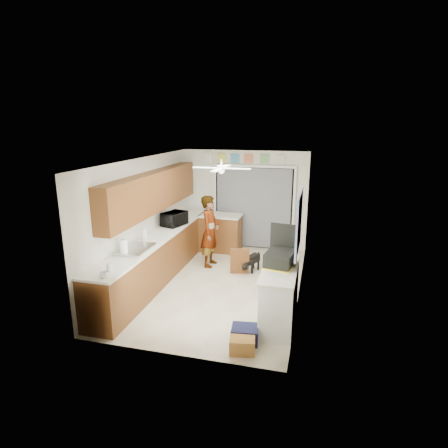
# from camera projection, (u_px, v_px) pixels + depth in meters

# --- Properties ---
(floor) EXTENTS (5.00, 5.00, 0.00)m
(floor) POSITION_uv_depth(u_px,v_px,m) (219.00, 283.00, 7.63)
(floor) COLOR beige
(floor) RESTS_ON ground
(ceiling) EXTENTS (5.00, 5.00, 0.00)m
(ceiling) POSITION_uv_depth(u_px,v_px,m) (219.00, 160.00, 6.97)
(ceiling) COLOR white
(ceiling) RESTS_ON ground
(wall_back) EXTENTS (3.20, 0.00, 3.20)m
(wall_back) POSITION_uv_depth(u_px,v_px,m) (244.00, 200.00, 9.63)
(wall_back) COLOR silver
(wall_back) RESTS_ON ground
(wall_front) EXTENTS (3.20, 0.00, 3.20)m
(wall_front) POSITION_uv_depth(u_px,v_px,m) (169.00, 272.00, 4.96)
(wall_front) COLOR silver
(wall_front) RESTS_ON ground
(wall_left) EXTENTS (0.00, 5.00, 5.00)m
(wall_left) POSITION_uv_depth(u_px,v_px,m) (144.00, 219.00, 7.68)
(wall_left) COLOR silver
(wall_left) RESTS_ON ground
(wall_right) EXTENTS (0.00, 5.00, 5.00)m
(wall_right) POSITION_uv_depth(u_px,v_px,m) (302.00, 230.00, 6.91)
(wall_right) COLOR silver
(wall_right) RESTS_ON ground
(left_base_cabinets) EXTENTS (0.60, 4.80, 0.90)m
(left_base_cabinets) POSITION_uv_depth(u_px,v_px,m) (159.00, 257.00, 7.82)
(left_base_cabinets) COLOR brown
(left_base_cabinets) RESTS_ON floor
(left_countertop) EXTENTS (0.62, 4.80, 0.04)m
(left_countertop) POSITION_uv_depth(u_px,v_px,m) (159.00, 236.00, 7.70)
(left_countertop) COLOR white
(left_countertop) RESTS_ON left_base_cabinets
(upper_cabinets) EXTENTS (0.32, 4.00, 0.80)m
(upper_cabinets) POSITION_uv_depth(u_px,v_px,m) (154.00, 191.00, 7.69)
(upper_cabinets) COLOR brown
(upper_cabinets) RESTS_ON wall_left
(sink_basin) EXTENTS (0.50, 0.76, 0.06)m
(sink_basin) POSITION_uv_depth(u_px,v_px,m) (136.00, 249.00, 6.75)
(sink_basin) COLOR silver
(sink_basin) RESTS_ON left_countertop
(faucet) EXTENTS (0.03, 0.03, 0.22)m
(faucet) POSITION_uv_depth(u_px,v_px,m) (126.00, 244.00, 6.77)
(faucet) COLOR silver
(faucet) RESTS_ON left_countertop
(peninsula_base) EXTENTS (1.00, 0.60, 0.90)m
(peninsula_base) POSITION_uv_depth(u_px,v_px,m) (221.00, 233.00, 9.50)
(peninsula_base) COLOR brown
(peninsula_base) RESTS_ON floor
(peninsula_top) EXTENTS (1.04, 0.64, 0.04)m
(peninsula_top) POSITION_uv_depth(u_px,v_px,m) (221.00, 215.00, 9.37)
(peninsula_top) COLOR white
(peninsula_top) RESTS_ON peninsula_base
(back_opening_recess) EXTENTS (2.00, 0.06, 2.10)m
(back_opening_recess) POSITION_uv_depth(u_px,v_px,m) (254.00, 208.00, 9.60)
(back_opening_recess) COLOR black
(back_opening_recess) RESTS_ON wall_back
(curtain_panel) EXTENTS (1.90, 0.03, 2.05)m
(curtain_panel) POSITION_uv_depth(u_px,v_px,m) (253.00, 208.00, 9.56)
(curtain_panel) COLOR gray
(curtain_panel) RESTS_ON wall_back
(door_trim_left) EXTENTS (0.06, 0.04, 2.10)m
(door_trim_left) POSITION_uv_depth(u_px,v_px,m) (215.00, 206.00, 9.82)
(door_trim_left) COLOR white
(door_trim_left) RESTS_ON wall_back
(door_trim_right) EXTENTS (0.06, 0.04, 2.10)m
(door_trim_right) POSITION_uv_depth(u_px,v_px,m) (294.00, 210.00, 9.32)
(door_trim_right) COLOR white
(door_trim_right) RESTS_ON wall_back
(door_trim_head) EXTENTS (2.10, 0.04, 0.06)m
(door_trim_head) POSITION_uv_depth(u_px,v_px,m) (254.00, 166.00, 9.29)
(door_trim_head) COLOR white
(door_trim_head) RESTS_ON wall_back
(header_frame_0) EXTENTS (0.22, 0.02, 0.22)m
(header_frame_0) POSITION_uv_depth(u_px,v_px,m) (222.00, 158.00, 9.47)
(header_frame_0) COLOR #D6DD49
(header_frame_0) RESTS_ON wall_back
(header_frame_1) EXTENTS (0.22, 0.02, 0.22)m
(header_frame_1) POSITION_uv_depth(u_px,v_px,m) (235.00, 158.00, 9.39)
(header_frame_1) COLOR #4797BE
(header_frame_1) RESTS_ON wall_back
(header_frame_2) EXTENTS (0.22, 0.02, 0.22)m
(header_frame_2) POSITION_uv_depth(u_px,v_px,m) (249.00, 159.00, 9.31)
(header_frame_2) COLOR #D0714E
(header_frame_2) RESTS_ON wall_back
(header_frame_3) EXTENTS (0.22, 0.02, 0.22)m
(header_frame_3) POSITION_uv_depth(u_px,v_px,m) (265.00, 159.00, 9.21)
(header_frame_3) COLOR #70AC62
(header_frame_3) RESTS_ON wall_back
(header_frame_4) EXTENTS (0.22, 0.02, 0.22)m
(header_frame_4) POSITION_uv_depth(u_px,v_px,m) (281.00, 159.00, 9.11)
(header_frame_4) COLOR beige
(header_frame_4) RESTS_ON wall_back
(route66_sign) EXTENTS (0.22, 0.02, 0.26)m
(route66_sign) POSITION_uv_depth(u_px,v_px,m) (208.00, 158.00, 9.56)
(route66_sign) COLOR silver
(route66_sign) RESTS_ON wall_back
(right_counter_base) EXTENTS (0.50, 1.40, 0.90)m
(right_counter_base) POSITION_uv_depth(u_px,v_px,m) (280.00, 296.00, 6.06)
(right_counter_base) COLOR white
(right_counter_base) RESTS_ON floor
(right_counter_top) EXTENTS (0.54, 1.44, 0.04)m
(right_counter_top) POSITION_uv_depth(u_px,v_px,m) (280.00, 269.00, 5.94)
(right_counter_top) COLOR white
(right_counter_top) RESTS_ON right_counter_base
(abstract_painting) EXTENTS (0.03, 1.15, 0.95)m
(abstract_painting) POSITION_uv_depth(u_px,v_px,m) (299.00, 223.00, 5.88)
(abstract_painting) COLOR #F259BB
(abstract_painting) RESTS_ON wall_right
(ceiling_fan) EXTENTS (1.14, 1.14, 0.24)m
(ceiling_fan) POSITION_uv_depth(u_px,v_px,m) (221.00, 168.00, 7.20)
(ceiling_fan) COLOR white
(ceiling_fan) RESTS_ON ceiling
(microwave) EXTENTS (0.51, 0.64, 0.31)m
(microwave) POSITION_uv_depth(u_px,v_px,m) (174.00, 219.00, 8.34)
(microwave) COLOR black
(microwave) RESTS_ON left_countertop
(soap_bottle) EXTENTS (0.13, 0.13, 0.29)m
(soap_bottle) POSITION_uv_depth(u_px,v_px,m) (144.00, 233.00, 7.33)
(soap_bottle) COLOR silver
(soap_bottle) RESTS_ON left_countertop
(cup) EXTENTS (0.12, 0.12, 0.09)m
(cup) POSITION_uv_depth(u_px,v_px,m) (103.00, 275.00, 5.55)
(cup) COLOR white
(cup) RESTS_ON left_countertop
(jar_b) EXTENTS (0.11, 0.11, 0.13)m
(jar_b) POSITION_uv_depth(u_px,v_px,m) (109.00, 267.00, 5.78)
(jar_b) COLOR silver
(jar_b) RESTS_ON left_countertop
(paper_towel_roll) EXTENTS (0.16, 0.16, 0.29)m
(paper_towel_roll) POSITION_uv_depth(u_px,v_px,m) (124.00, 247.00, 6.48)
(paper_towel_roll) COLOR white
(paper_towel_roll) RESTS_ON left_countertop
(suitcase) EXTENTS (0.50, 0.62, 0.24)m
(suitcase) POSITION_uv_depth(u_px,v_px,m) (280.00, 258.00, 6.01)
(suitcase) COLOR black
(suitcase) RESTS_ON right_counter_top
(suitcase_rim) EXTENTS (0.53, 0.64, 0.02)m
(suitcase_rim) POSITION_uv_depth(u_px,v_px,m) (280.00, 265.00, 6.04)
(suitcase_rim) COLOR yellow
(suitcase_rim) RESTS_ON suitcase
(suitcase_lid) EXTENTS (0.42, 0.10, 0.50)m
(suitcase_lid) POSITION_uv_depth(u_px,v_px,m) (283.00, 238.00, 6.22)
(suitcase_lid) COLOR black
(suitcase_lid) RESTS_ON suitcase
(cardboard_box) EXTENTS (0.40, 0.33, 0.22)m
(cardboard_box) POSITION_uv_depth(u_px,v_px,m) (242.00, 345.00, 5.32)
(cardboard_box) COLOR #B07937
(cardboard_box) RESTS_ON floor
(navy_crate) EXTENTS (0.43, 0.38, 0.24)m
(navy_crate) POSITION_uv_depth(u_px,v_px,m) (245.00, 334.00, 5.57)
(navy_crate) COLOR #141532
(navy_crate) RESTS_ON floor
(cabinet_door_panel) EXTENTS (0.43, 0.25, 0.61)m
(cabinet_door_panel) POSITION_uv_depth(u_px,v_px,m) (240.00, 261.00, 7.99)
(cabinet_door_panel) COLOR brown
(cabinet_door_panel) RESTS_ON floor
(man) EXTENTS (0.42, 0.61, 1.62)m
(man) POSITION_uv_depth(u_px,v_px,m) (210.00, 231.00, 8.39)
(man) COLOR white
(man) RESTS_ON floor
(dog) EXTENTS (0.41, 0.57, 0.41)m
(dog) POSITION_uv_depth(u_px,v_px,m) (253.00, 262.00, 8.21)
(dog) COLOR black
(dog) RESTS_ON floor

